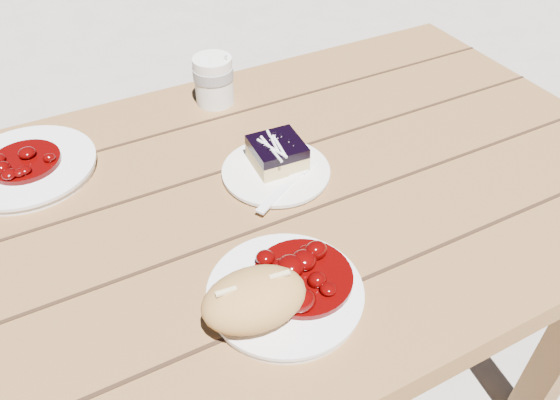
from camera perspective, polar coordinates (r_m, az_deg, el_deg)
name	(u,v)px	position (r m, az deg, el deg)	size (l,w,h in m)	color
picnic_table	(96,320)	(0.99, -18.69, -11.83)	(2.00, 1.55, 0.75)	brown
main_plate	(285,294)	(0.76, 0.54, -9.78)	(0.21, 0.21, 0.02)	white
goulash_stew	(303,270)	(0.75, 2.43, -7.28)	(0.14, 0.14, 0.04)	#4B0202
bread_roll	(254,299)	(0.70, -2.72, -10.32)	(0.14, 0.09, 0.07)	#B78646
dessert_plate	(276,172)	(0.95, -0.42, 2.92)	(0.18, 0.18, 0.01)	white
blueberry_cake	(277,153)	(0.95, -0.31, 4.96)	(0.09, 0.09, 0.05)	#D4B974
fork_dessert	(280,191)	(0.90, 0.05, 0.98)	(0.03, 0.16, 0.01)	white
coffee_cup	(214,80)	(1.13, -6.93, 12.30)	(0.08, 0.08, 0.10)	white
second_plate	(27,168)	(1.05, -24.93, 3.08)	(0.23, 0.23, 0.02)	white
second_stew	(22,154)	(1.04, -25.38, 4.33)	(0.12, 0.12, 0.04)	#4B0202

